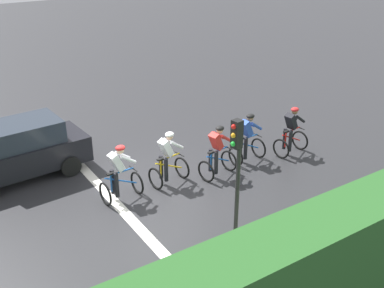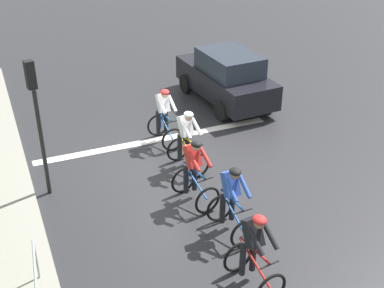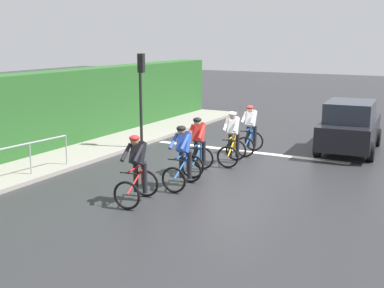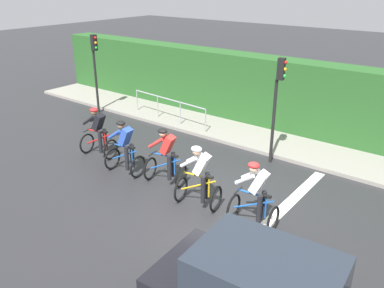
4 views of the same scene
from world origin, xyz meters
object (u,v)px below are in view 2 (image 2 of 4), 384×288
(cyclist_lead, at_px, (254,252))
(cyclist_mid, at_px, (194,173))
(cyclist_fourth, at_px, (187,141))
(cyclist_second, at_px, (232,202))
(cyclist_trailing, at_px, (164,117))
(car_black, at_px, (226,77))
(traffic_light_near_crossing, at_px, (36,109))

(cyclist_lead, relative_size, cyclist_mid, 1.00)
(cyclist_fourth, bearing_deg, cyclist_second, 86.86)
(cyclist_lead, relative_size, cyclist_second, 1.00)
(cyclist_fourth, bearing_deg, cyclist_trailing, -88.45)
(cyclist_fourth, distance_m, car_black, 4.53)
(cyclist_second, height_order, cyclist_mid, same)
(traffic_light_near_crossing, bearing_deg, cyclist_fourth, 175.64)
(cyclist_lead, relative_size, cyclist_fourth, 1.00)
(cyclist_mid, bearing_deg, cyclist_second, 101.02)
(car_black, distance_m, traffic_light_near_crossing, 7.29)
(cyclist_lead, height_order, cyclist_mid, same)
(car_black, height_order, traffic_light_near_crossing, traffic_light_near_crossing)
(cyclist_second, relative_size, cyclist_trailing, 1.00)
(cyclist_second, bearing_deg, cyclist_trailing, -91.48)
(cyclist_mid, distance_m, cyclist_trailing, 3.09)
(cyclist_lead, relative_size, traffic_light_near_crossing, 0.50)
(cyclist_second, distance_m, cyclist_fourth, 2.88)
(traffic_light_near_crossing, bearing_deg, car_black, -153.02)
(cyclist_lead, xyz_separation_m, cyclist_second, (-0.35, -1.60, 0.00))
(cyclist_fourth, bearing_deg, car_black, -128.95)
(cyclist_lead, distance_m, cyclist_trailing, 6.07)
(cyclist_second, xyz_separation_m, cyclist_fourth, (-0.16, -2.87, 0.00))
(cyclist_lead, bearing_deg, car_black, -112.73)
(car_black, bearing_deg, cyclist_lead, 67.27)
(car_black, relative_size, traffic_light_near_crossing, 1.26)
(cyclist_lead, distance_m, cyclist_fourth, 4.50)
(cyclist_mid, height_order, cyclist_fourth, same)
(cyclist_lead, distance_m, cyclist_mid, 2.99)
(cyclist_trailing, xyz_separation_m, traffic_light_near_crossing, (3.50, 1.31, 1.43))
(cyclist_fourth, xyz_separation_m, car_black, (-2.85, -3.52, 0.08))
(car_black, bearing_deg, cyclist_fourth, 51.05)
(cyclist_lead, relative_size, car_black, 0.39)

